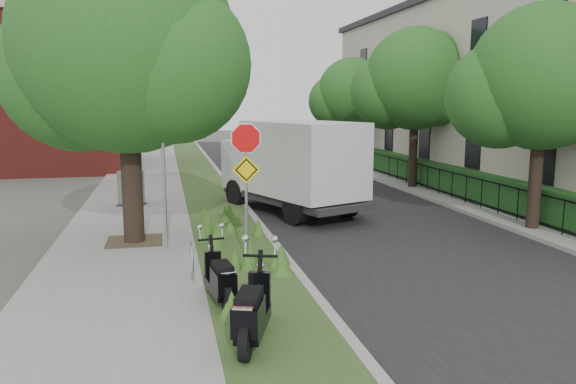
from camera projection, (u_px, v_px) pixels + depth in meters
name	position (u px, v px, depth m)	size (l,w,h in m)	color
ground	(313.00, 267.00, 12.60)	(120.00, 120.00, 0.00)	#4C5147
sidewalk_near	(137.00, 197.00, 21.33)	(3.50, 60.00, 0.12)	gray
verge	(210.00, 195.00, 21.91)	(2.00, 60.00, 0.12)	#354B20
kerb_near	(235.00, 194.00, 22.12)	(0.20, 60.00, 0.13)	#9E9991
road	(321.00, 192.00, 22.88)	(7.00, 60.00, 0.01)	black
kerb_far	(401.00, 188.00, 23.61)	(0.20, 60.00, 0.13)	#9E9991
footpath_far	(438.00, 187.00, 23.97)	(3.20, 60.00, 0.12)	gray
street_tree_main	(123.00, 55.00, 13.72)	(6.21, 5.54, 7.66)	black
bare_post	(164.00, 168.00, 13.32)	(0.08, 0.08, 4.00)	#A5A8AD
bike_hoop	(192.00, 260.00, 11.37)	(0.06, 0.78, 0.77)	#A5A8AD
sign_assembly	(246.00, 163.00, 12.49)	(0.94, 0.08, 3.22)	#A5A8AD
fence_far	(417.00, 173.00, 23.66)	(0.04, 24.00, 1.00)	black
hedge_far	(432.00, 173.00, 23.81)	(1.00, 24.00, 1.10)	#184318
terrace_houses	(513.00, 90.00, 24.01)	(7.40, 26.40, 8.20)	beige
brick_building	(46.00, 91.00, 31.12)	(9.40, 10.40, 8.30)	maroon
far_tree_a	(539.00, 85.00, 15.38)	(4.60, 4.10, 6.22)	black
far_tree_b	(414.00, 84.00, 23.06)	(4.83, 4.31, 6.56)	black
far_tree_c	(351.00, 96.00, 30.83)	(4.37, 3.89, 5.93)	black
scooter_near	(221.00, 284.00, 9.88)	(0.49, 1.66, 0.79)	black
scooter_far	(251.00, 318.00, 8.17)	(0.80, 1.81, 0.89)	black
box_truck	(293.00, 163.00, 18.38)	(4.16, 6.13, 2.59)	#262628
utility_cabinet	(131.00, 189.00, 19.40)	(1.02, 0.83, 1.18)	#262628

